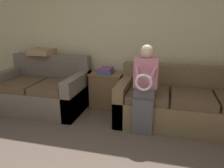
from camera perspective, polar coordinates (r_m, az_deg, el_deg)
The scene contains 7 objects.
wall_back at distance 3.99m, azimuth 2.68°, elevation 12.44°, with size 7.18×0.06×2.55m.
couch_main at distance 3.58m, azimuth 19.78°, elevation -5.11°, with size 2.23×0.97×0.85m.
couch_side at distance 4.14m, azimuth -17.40°, elevation -1.68°, with size 1.53×0.99×0.92m.
child_left_seated at distance 3.07m, azimuth 8.58°, elevation -0.46°, with size 0.34×0.39×1.24m.
side_shelf at distance 3.98m, azimuth -1.37°, elevation -1.49°, with size 0.58×0.41×0.64m.
book_stack at distance 3.88m, azimuth -1.55°, elevation 3.51°, with size 0.24×0.29×0.10m.
throw_pillow at distance 4.38m, azimuth -17.81°, elevation 8.06°, with size 0.42×0.42×0.10m.
Camera 1 is at (0.82, -1.21, 1.58)m, focal length 35.00 mm.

